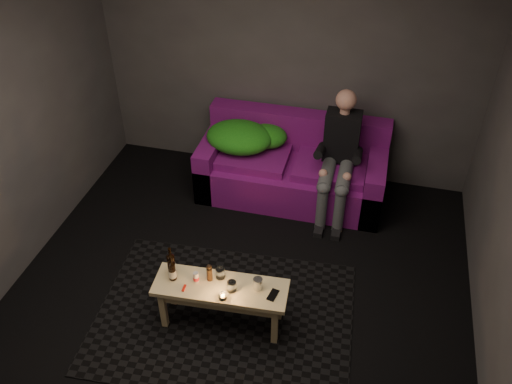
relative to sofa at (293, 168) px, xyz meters
The scene contains 17 objects.
floor 1.85m from the sofa, 95.43° to the right, with size 4.50×4.50×0.00m, color black.
room 1.91m from the sofa, 97.30° to the right, with size 4.50×4.50×4.50m.
rug 1.89m from the sofa, 96.68° to the right, with size 2.15×1.56×0.01m, color black.
sofa is the anchor object (origin of this frame).
green_blanket 0.62m from the sofa, behind, with size 0.85×0.58×0.29m.
person 0.62m from the sofa, 18.07° to the right, with size 0.35×0.80×1.29m.
coffee_table 1.92m from the sofa, 96.51° to the right, with size 1.09×0.41×0.44m.
beer_bottle_a 1.98m from the sofa, 109.03° to the right, with size 0.07×0.07×0.27m.
beer_bottle_b 2.03m from the sofa, 107.61° to the right, with size 0.06×0.06×0.25m.
salt_shaker 1.96m from the sofa, 102.41° to the right, with size 0.04×0.04×0.09m, color silver.
pepper_mill 1.90m from the sofa, 99.73° to the right, with size 0.05×0.05×0.12m, color black.
tumbler_back 1.84m from the sofa, 97.66° to the right, with size 0.08×0.08×0.09m, color white.
tealight 2.04m from the sofa, 94.54° to the right, with size 0.06×0.06×0.05m.
tumbler_front 1.94m from the sofa, 93.47° to the right, with size 0.07×0.07×0.09m, color white.
steel_cup 1.87m from the sofa, 87.67° to the right, with size 0.07×0.07×0.10m, color silver.
smartphone 1.92m from the sofa, 83.77° to the right, with size 0.06×0.13×0.01m, color black.
red_lighter 2.07m from the sofa, 103.70° to the right, with size 0.02×0.07×0.01m, color red.
Camera 1 is at (0.94, -2.85, 3.66)m, focal length 38.00 mm.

